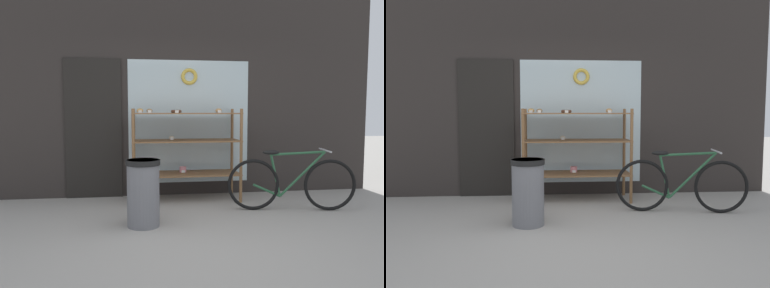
# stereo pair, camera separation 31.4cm
# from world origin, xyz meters

# --- Properties ---
(ground_plane) EXTENTS (30.00, 30.00, 0.00)m
(ground_plane) POSITION_xyz_m (0.00, 0.00, 0.00)
(ground_plane) COLOR gray
(storefront_facade) EXTENTS (6.40, 0.13, 3.79)m
(storefront_facade) POSITION_xyz_m (-0.03, 2.35, 1.85)
(storefront_facade) COLOR #2D2826
(storefront_facade) RESTS_ON ground_plane
(display_case) EXTENTS (1.57, 0.58, 1.36)m
(display_case) POSITION_xyz_m (0.09, 1.92, 0.84)
(display_case) COLOR brown
(display_case) RESTS_ON ground_plane
(bicycle) EXTENTS (1.68, 0.47, 0.82)m
(bicycle) POSITION_xyz_m (1.41, 1.15, 0.37)
(bicycle) COLOR black
(bicycle) RESTS_ON ground_plane
(trash_bin) EXTENTS (0.39, 0.39, 0.77)m
(trash_bin) POSITION_xyz_m (-0.54, 0.73, 0.41)
(trash_bin) COLOR slate
(trash_bin) RESTS_ON ground_plane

